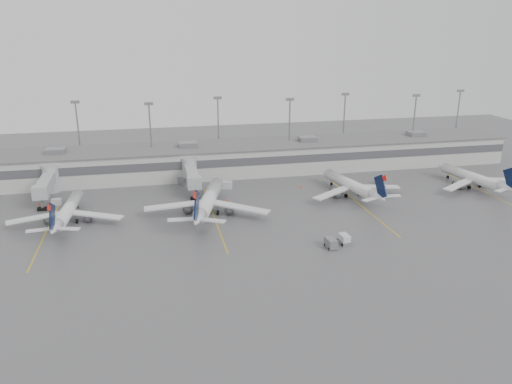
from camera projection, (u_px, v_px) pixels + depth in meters
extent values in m
plane|color=#4E4E50|center=(325.00, 255.00, 92.47)|extent=(260.00, 260.00, 0.00)
cube|color=#B5B5AF|center=(258.00, 157.00, 144.97)|extent=(150.00, 16.00, 8.00)
cube|color=#47474C|center=(264.00, 161.00, 137.19)|extent=(150.00, 0.15, 2.20)
cube|color=#606060|center=(258.00, 144.00, 143.69)|extent=(152.00, 17.00, 0.30)
cube|color=slate|center=(56.00, 151.00, 132.41)|extent=(5.00, 4.00, 1.30)
cube|color=slate|center=(416.00, 134.00, 153.49)|extent=(5.00, 4.00, 1.30)
cylinder|color=gray|center=(79.00, 138.00, 141.84)|extent=(0.44, 0.44, 20.00)
cube|color=slate|center=(75.00, 102.00, 138.61)|extent=(2.40, 0.50, 0.80)
cylinder|color=gray|center=(151.00, 140.00, 138.91)|extent=(0.44, 0.44, 20.00)
cube|color=slate|center=(149.00, 104.00, 135.68)|extent=(2.40, 0.50, 0.80)
cylinder|color=gray|center=(218.00, 132.00, 149.87)|extent=(0.44, 0.44, 20.00)
cube|color=slate|center=(218.00, 98.00, 146.64)|extent=(2.40, 0.50, 0.80)
cylinder|color=gray|center=(289.00, 134.00, 146.93)|extent=(0.44, 0.44, 20.00)
cube|color=slate|center=(290.00, 99.00, 143.70)|extent=(2.40, 0.50, 0.80)
cylinder|color=gray|center=(344.00, 127.00, 157.90)|extent=(0.44, 0.44, 20.00)
cube|color=slate|center=(345.00, 94.00, 154.67)|extent=(2.40, 0.50, 0.80)
cylinder|color=gray|center=(413.00, 129.00, 154.96)|extent=(0.44, 0.44, 20.00)
cube|color=slate|center=(417.00, 95.00, 151.73)|extent=(2.40, 0.50, 0.80)
cylinder|color=gray|center=(457.00, 122.00, 165.93)|extent=(0.44, 0.44, 20.00)
cube|color=slate|center=(461.00, 91.00, 162.70)|extent=(2.40, 0.50, 0.80)
cylinder|color=gray|center=(51.00, 179.00, 126.57)|extent=(4.00, 4.00, 7.00)
cube|color=gray|center=(46.00, 183.00, 120.29)|extent=(2.80, 13.00, 2.60)
cube|color=gray|center=(40.00, 193.00, 113.34)|extent=(3.40, 2.40, 3.00)
cylinder|color=gray|center=(42.00, 205.00, 114.26)|extent=(0.70, 0.70, 2.80)
cube|color=black|center=(43.00, 209.00, 114.59)|extent=(2.20, 1.20, 0.70)
cylinder|color=gray|center=(189.00, 170.00, 133.60)|extent=(4.00, 4.00, 7.00)
cube|color=gray|center=(192.00, 174.00, 127.32)|extent=(2.80, 13.00, 2.60)
cube|color=gray|center=(194.00, 183.00, 120.37)|extent=(3.40, 2.40, 3.00)
cylinder|color=gray|center=(195.00, 194.00, 121.29)|extent=(0.70, 0.70, 2.80)
cube|color=black|center=(195.00, 198.00, 121.62)|extent=(2.20, 1.20, 0.70)
cube|color=gold|center=(48.00, 229.00, 104.18)|extent=(0.25, 40.00, 0.01)
cube|color=gold|center=(214.00, 216.00, 111.20)|extent=(0.25, 40.00, 0.01)
cube|color=gold|center=(360.00, 205.00, 118.23)|extent=(0.25, 40.00, 0.01)
cube|color=gold|center=(490.00, 195.00, 125.26)|extent=(0.25, 40.00, 0.01)
cylinder|color=silver|center=(69.00, 209.00, 107.79)|extent=(4.36, 19.71, 2.67)
cone|color=silver|center=(79.00, 193.00, 118.16)|extent=(2.87, 2.71, 2.67)
cone|color=silver|center=(54.00, 229.00, 96.55)|extent=(3.04, 4.66, 2.67)
cube|color=silver|center=(36.00, 218.00, 104.93)|extent=(11.78, 4.85, 0.31)
cube|color=silver|center=(97.00, 215.00, 106.41)|extent=(11.54, 6.64, 0.31)
cube|color=#081333|center=(52.00, 217.00, 95.31)|extent=(0.70, 5.01, 5.81)
cube|color=red|center=(49.00, 208.00, 93.49)|extent=(0.42, 1.81, 1.69)
cylinder|color=black|center=(78.00, 206.00, 116.03)|extent=(0.38, 0.82, 0.80)
cylinder|color=black|center=(59.00, 222.00, 106.58)|extent=(0.48, 1.01, 0.98)
cylinder|color=black|center=(77.00, 221.00, 107.02)|extent=(0.48, 1.01, 0.98)
cylinder|color=silver|center=(209.00, 198.00, 113.07)|extent=(9.60, 22.82, 3.12)
cone|color=silver|center=(218.00, 182.00, 125.27)|extent=(3.83, 3.69, 3.12)
cone|color=silver|center=(198.00, 219.00, 99.85)|extent=(4.49, 5.88, 3.12)
cube|color=silver|center=(175.00, 205.00, 111.13)|extent=(13.58, 2.99, 0.36)
cube|color=silver|center=(240.00, 207.00, 110.03)|extent=(12.66, 9.94, 0.36)
cube|color=#081333|center=(197.00, 206.00, 98.40)|extent=(1.99, 5.70, 6.81)
cube|color=red|center=(195.00, 195.00, 96.26)|extent=(0.91, 2.11, 1.98)
cylinder|color=black|center=(216.00, 196.00, 122.77)|extent=(0.62, 1.00, 0.94)
cylinder|color=black|center=(199.00, 212.00, 112.07)|extent=(0.78, 1.23, 1.14)
cylinder|color=black|center=(218.00, 213.00, 111.74)|extent=(0.78, 1.23, 1.14)
cylinder|color=silver|center=(349.00, 184.00, 124.71)|extent=(6.49, 20.14, 2.73)
cone|color=silver|center=(326.00, 173.00, 134.53)|extent=(3.16, 3.02, 2.73)
cone|color=silver|center=(379.00, 197.00, 114.06)|extent=(3.54, 4.98, 2.73)
cube|color=silver|center=(332.00, 193.00, 120.34)|extent=(11.48, 7.79, 0.32)
cube|color=silver|center=(376.00, 187.00, 125.10)|extent=(12.01, 3.79, 0.32)
cube|color=#081333|center=(381.00, 187.00, 112.83)|extent=(1.24, 5.07, 5.94)
cube|color=red|center=(385.00, 178.00, 111.05)|extent=(0.62, 1.86, 1.73)
cylinder|color=black|center=(331.00, 184.00, 132.57)|extent=(0.47, 0.86, 0.82)
cylinder|color=black|center=(346.00, 196.00, 123.12)|extent=(0.59, 1.06, 1.00)
cylinder|color=black|center=(359.00, 194.00, 124.54)|extent=(0.59, 1.06, 1.00)
cylinder|color=silver|center=(471.00, 177.00, 130.98)|extent=(6.00, 19.60, 2.65)
cone|color=silver|center=(441.00, 166.00, 140.59)|extent=(3.04, 2.90, 2.65)
cone|color=silver|center=(507.00, 188.00, 120.55)|extent=(3.38, 4.81, 2.65)
cube|color=silver|center=(459.00, 185.00, 126.81)|extent=(11.21, 7.42, 0.31)
cube|color=silver|center=(495.00, 179.00, 131.25)|extent=(11.69, 3.86, 0.31)
cube|color=#081333|center=(511.00, 179.00, 119.35)|extent=(1.13, 4.94, 5.78)
cylinder|color=black|center=(448.00, 177.00, 138.67)|extent=(0.44, 0.84, 0.79)
cylinder|color=black|center=(469.00, 187.00, 129.44)|extent=(0.56, 1.03, 0.97)
cylinder|color=black|center=(480.00, 186.00, 130.78)|extent=(0.56, 1.03, 0.97)
cube|color=silver|center=(344.00, 239.00, 96.83)|extent=(1.78, 2.67, 1.92)
cube|color=slate|center=(344.00, 242.00, 97.02)|extent=(2.03, 3.11, 0.75)
cylinder|color=black|center=(338.00, 241.00, 97.78)|extent=(0.28, 0.61, 0.60)
cylinder|color=black|center=(346.00, 240.00, 98.24)|extent=(0.28, 0.61, 0.60)
cylinder|color=black|center=(343.00, 245.00, 95.84)|extent=(0.28, 0.61, 0.60)
cylinder|color=black|center=(351.00, 244.00, 96.30)|extent=(0.28, 0.61, 0.60)
cube|color=slate|center=(331.00, 243.00, 95.07)|extent=(1.89, 3.05, 1.78)
cylinder|color=black|center=(325.00, 245.00, 96.04)|extent=(0.27, 0.60, 0.59)
cylinder|color=black|center=(337.00, 248.00, 94.53)|extent=(0.27, 0.60, 0.59)
cube|color=silver|center=(56.00, 202.00, 117.80)|extent=(2.23, 1.51, 1.56)
cube|color=silver|center=(227.00, 185.00, 129.98)|extent=(2.95, 2.41, 1.81)
cube|color=silver|center=(380.00, 181.00, 133.56)|extent=(2.22, 1.58, 1.50)
cube|color=slate|center=(183.00, 181.00, 132.86)|extent=(2.83, 3.44, 1.85)
cone|color=#FF3E05|center=(39.00, 204.00, 117.71)|extent=(0.46, 0.46, 0.73)
cone|color=#FF3E05|center=(226.00, 200.00, 120.23)|extent=(0.48, 0.48, 0.77)
cone|color=#FF3E05|center=(301.00, 186.00, 130.83)|extent=(0.48, 0.48, 0.77)
cone|color=#FF3E05|center=(447.00, 188.00, 129.30)|extent=(0.46, 0.46, 0.73)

